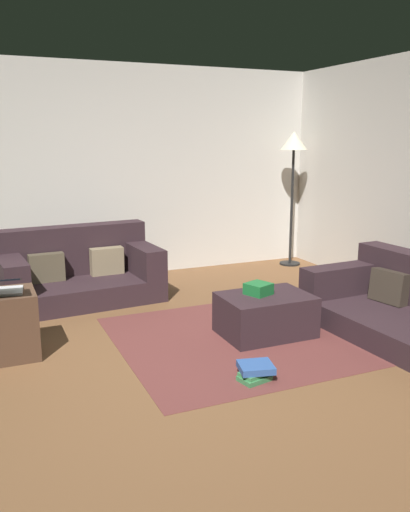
% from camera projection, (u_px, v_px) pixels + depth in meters
% --- Properties ---
extents(ground_plane, '(6.40, 6.40, 0.00)m').
position_uv_depth(ground_plane, '(170.00, 380.00, 3.86)').
color(ground_plane, brown).
extents(rear_partition, '(6.40, 0.12, 2.60)m').
position_uv_depth(rear_partition, '(80.00, 173.00, 6.39)').
color(rear_partition, beige).
rests_on(rear_partition, ground_plane).
extents(couch_left, '(1.70, 1.00, 0.78)m').
position_uv_depth(couch_left, '(78.00, 273.00, 5.72)').
color(couch_left, '#2D1E23').
rests_on(couch_left, ground_plane).
extents(ottoman, '(0.78, 0.57, 0.37)m').
position_uv_depth(ottoman, '(265.00, 315.00, 4.71)').
color(ottoman, '#2D1E23').
rests_on(ottoman, ground_plane).
extents(gift_box, '(0.26, 0.26, 0.10)m').
position_uv_depth(gift_box, '(258.00, 289.00, 4.69)').
color(gift_box, '#19662D').
rests_on(gift_box, ottoman).
extents(tv_remote, '(0.08, 0.17, 0.02)m').
position_uv_depth(tv_remote, '(257.00, 290.00, 4.78)').
color(tv_remote, black).
rests_on(tv_remote, ottoman).
extents(side_table, '(0.52, 0.44, 0.54)m').
position_uv_depth(side_table, '(3.00, 325.00, 4.21)').
color(side_table, '#4C3323').
rests_on(side_table, ground_plane).
extents(book_stack, '(0.29, 0.27, 0.12)m').
position_uv_depth(book_stack, '(255.00, 371.00, 3.85)').
color(book_stack, '#387A47').
rests_on(book_stack, ground_plane).
extents(corner_lamp, '(0.36, 0.36, 1.80)m').
position_uv_depth(corner_lamp, '(294.00, 151.00, 7.03)').
color(corner_lamp, black).
rests_on(corner_lamp, ground_plane).
extents(area_rug, '(2.60, 2.00, 0.01)m').
position_uv_depth(area_rug, '(265.00, 334.00, 4.75)').
color(area_rug, brown).
rests_on(area_rug, ground_plane).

